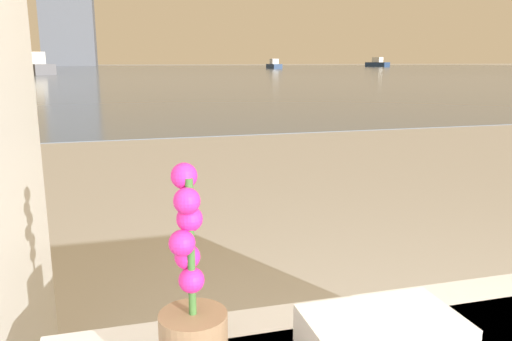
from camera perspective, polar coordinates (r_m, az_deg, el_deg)
The scene contains 6 objects.
potted_orchid at distance 0.84m, azimuth -7.29°, elevation -16.70°, with size 0.11×0.11×0.36m.
towel_stack at distance 0.95m, azimuth 14.21°, elevation -18.03°, with size 0.27×0.17×0.08m.
harbor_water at distance 61.99m, azimuth -15.13°, elevation 11.04°, with size 180.00×110.00×0.01m.
harbor_boat_0 at distance 43.71m, azimuth -23.97°, elevation 10.81°, with size 3.52×4.81×1.73m.
harbor_boat_1 at distance 94.35m, azimuth 13.70°, elevation 11.81°, with size 3.02×4.71×1.67m.
harbor_boat_2 at distance 69.73m, azimuth 2.08°, elevation 11.94°, with size 1.27×3.52×1.31m.
Camera 1 is at (-0.65, 0.02, 1.07)m, focal length 35.00 mm.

